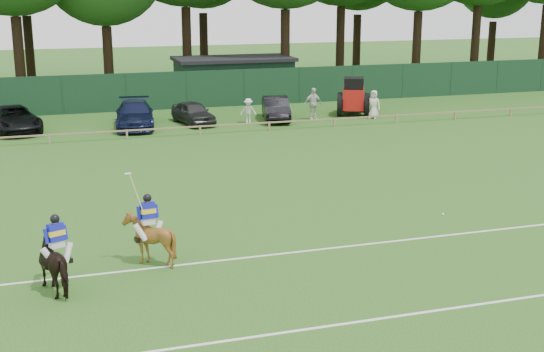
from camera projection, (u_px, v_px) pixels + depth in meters
name	position (u px, v px, depth m)	size (l,w,h in m)	color
ground	(285.00, 242.00, 23.30)	(160.00, 160.00, 0.00)	#1E4C14
horse_dark	(58.00, 263.00, 19.39)	(0.85, 1.86, 1.57)	black
horse_chestnut	(149.00, 239.00, 21.29)	(1.26, 1.42, 1.56)	brown
suv_black	(14.00, 119.00, 40.82)	(2.39, 5.18, 1.44)	black
sedan_navy	(135.00, 115.00, 42.03)	(2.13, 5.24, 1.52)	#111736
hatch_grey	(193.00, 113.00, 43.16)	(1.59, 3.94, 1.34)	#2B2B2D
estate_black	(276.00, 109.00, 44.37)	(1.50, 4.30, 1.42)	black
spectator_left	(248.00, 111.00, 43.38)	(0.96, 0.55, 1.48)	beige
spectator_mid	(313.00, 104.00, 44.44)	(1.15, 0.48, 1.96)	silver
spectator_right	(374.00, 104.00, 44.90)	(0.86, 0.56, 1.75)	silver
rider_dark	(57.00, 238.00, 19.20)	(0.91, 0.56, 1.41)	silver
rider_chestnut	(148.00, 215.00, 21.10)	(0.95, 0.54, 2.05)	silver
polo_ball	(443.00, 214.00, 25.97)	(0.09, 0.09, 0.09)	silver
pitch_lines	(325.00, 283.00, 20.07)	(60.00, 5.10, 0.01)	silver
pitch_rail	(182.00, 128.00, 39.82)	(62.10, 0.10, 0.50)	#997F5B
perimeter_fence	(157.00, 91.00, 47.93)	(92.08, 0.08, 2.50)	#14351E
utility_shed	(234.00, 78.00, 52.35)	(8.40, 4.40, 3.04)	#14331E
tree_row	(168.00, 92.00, 56.21)	(96.00, 12.00, 21.00)	#26561C
tractor	(353.00, 97.00, 46.09)	(2.89, 3.38, 2.40)	#B31410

